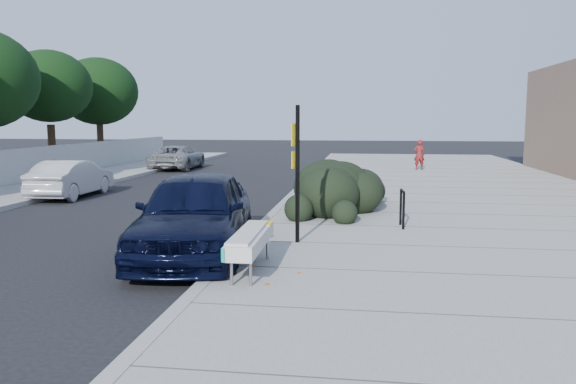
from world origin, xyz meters
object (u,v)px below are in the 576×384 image
object	(u,v)px
bench	(251,240)
bike_rack	(402,205)
suv_silver	(178,157)
pedestrian	(419,155)
wagon_silver	(72,178)
sign_post	(297,166)
sedan_navy	(195,214)

from	to	relation	value
bench	bike_rack	distance (m)	5.03
suv_silver	pedestrian	size ratio (longest dim) A/B	3.04
bike_rack	wagon_silver	size ratio (longest dim) A/B	0.23
bench	pedestrian	size ratio (longest dim) A/B	1.48
wagon_silver	sign_post	bearing A→B (deg)	140.51
bike_rack	wagon_silver	bearing A→B (deg)	152.88
sedan_navy	suv_silver	bearing A→B (deg)	102.42
bench	wagon_silver	world-z (taller)	wagon_silver
sedan_navy	suv_silver	distance (m)	19.63
bench	wagon_silver	bearing A→B (deg)	130.82
bike_rack	sign_post	world-z (taller)	sign_post
bike_rack	wagon_silver	world-z (taller)	wagon_silver
wagon_silver	bench	bearing A→B (deg)	130.50
sedan_navy	pedestrian	size ratio (longest dim) A/B	3.27
pedestrian	bike_rack	bearing A→B (deg)	74.42
bench	sedan_navy	size ratio (longest dim) A/B	0.45
bench	bike_rack	size ratio (longest dim) A/B	2.52
pedestrian	suv_silver	bearing A→B (deg)	-10.79
pedestrian	wagon_silver	bearing A→B (deg)	30.94
bench	sign_post	world-z (taller)	sign_post
bench	bike_rack	xyz separation A→B (m)	(2.71, 4.24, 0.01)
sedan_navy	bike_rack	bearing A→B (deg)	26.45
bike_rack	suv_silver	size ratio (longest dim) A/B	0.19
bike_rack	pedestrian	distance (m)	15.39
sedan_navy	pedestrian	distance (m)	18.99
sign_post	pedestrian	size ratio (longest dim) A/B	1.85
bike_rack	sedan_navy	world-z (taller)	sedan_navy
bench	pedestrian	distance (m)	20.03
wagon_silver	suv_silver	size ratio (longest dim) A/B	0.85
sedan_navy	suv_silver	xyz separation A→B (m)	(-6.70, 18.45, -0.20)
bench	suv_silver	xyz separation A→B (m)	(-8.10, 19.92, -0.04)
bike_rack	pedestrian	bearing A→B (deg)	80.06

